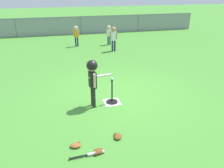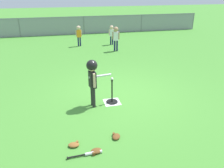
{
  "view_description": "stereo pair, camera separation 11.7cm",
  "coord_description": "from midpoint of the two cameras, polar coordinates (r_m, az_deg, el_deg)",
  "views": [
    {
      "loc": [
        -1.69,
        -5.67,
        2.97
      ],
      "look_at": [
        -0.34,
        -0.37,
        0.55
      ],
      "focal_mm": 35.88,
      "sensor_mm": 36.0,
      "label": 1
    },
    {
      "loc": [
        -1.57,
        -5.7,
        2.97
      ],
      "look_at": [
        -0.34,
        -0.37,
        0.55
      ],
      "focal_mm": 35.88,
      "sensor_mm": 36.0,
      "label": 2
    }
  ],
  "objects": [
    {
      "name": "batter_child",
      "position": [
        5.67,
        -5.57,
        2.52
      ],
      "size": [
        0.65,
        0.36,
        1.29
      ],
      "color": "#262626",
      "rests_on": "ground_plane"
    },
    {
      "name": "fielder_near_left",
      "position": [
        12.28,
        -1.06,
        13.0
      ],
      "size": [
        0.3,
        0.2,
        1.03
      ],
      "color": "#191E4C",
      "rests_on": "ground_plane"
    },
    {
      "name": "glove_near_bats",
      "position": [
        4.7,
        -9.95,
        -15.13
      ],
      "size": [
        0.24,
        0.19,
        0.07
      ],
      "color": "brown",
      "rests_on": "ground_plane"
    },
    {
      "name": "baseball_on_tee",
      "position": [
        5.92,
        -0.57,
        1.34
      ],
      "size": [
        0.07,
        0.07,
        0.07
      ],
      "primitive_type": "sphere",
      "color": "white",
      "rests_on": "batting_tee"
    },
    {
      "name": "outfield_fence",
      "position": [
        15.28,
        -8.22,
        14.74
      ],
      "size": [
        16.06,
        0.06,
        1.15
      ],
      "color": "slate",
      "rests_on": "ground_plane"
    },
    {
      "name": "glove_by_plate",
      "position": [
        4.52,
        -4.22,
        -16.71
      ],
      "size": [
        0.23,
        0.18,
        0.07
      ],
      "color": "brown",
      "rests_on": "ground_plane"
    },
    {
      "name": "fielder_deep_left",
      "position": [
        12.07,
        -9.41,
        12.63
      ],
      "size": [
        0.32,
        0.21,
        1.07
      ],
      "color": "#191E4C",
      "rests_on": "ground_plane"
    },
    {
      "name": "batting_tee",
      "position": [
        6.17,
        -0.54,
        -3.79
      ],
      "size": [
        0.32,
        0.32,
        0.66
      ],
      "color": "black",
      "rests_on": "ground_plane"
    },
    {
      "name": "spare_bat_silver",
      "position": [
        4.48,
        -5.83,
        -17.28
      ],
      "size": [
        0.67,
        0.09,
        0.06
      ],
      "color": "silver",
      "rests_on": "ground_plane"
    },
    {
      "name": "ground_plane",
      "position": [
        6.62,
        1.57,
        -2.81
      ],
      "size": [
        60.0,
        60.0,
        0.0
      ],
      "primitive_type": "plane",
      "color": "#478C33"
    },
    {
      "name": "home_plate",
      "position": [
        6.22,
        -0.54,
        -4.61
      ],
      "size": [
        0.44,
        0.44,
        0.01
      ],
      "primitive_type": "cube",
      "color": "white",
      "rests_on": "ground_plane"
    },
    {
      "name": "glove_tossed_aside",
      "position": [
        4.87,
        0.76,
        -13.21
      ],
      "size": [
        0.24,
        0.27,
        0.07
      ],
      "color": "brown",
      "rests_on": "ground_plane"
    },
    {
      "name": "fielder_deep_center",
      "position": [
        10.98,
        0.09,
        12.23
      ],
      "size": [
        0.34,
        0.23,
        1.18
      ],
      "color": "#191E4C",
      "rests_on": "ground_plane"
    }
  ]
}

